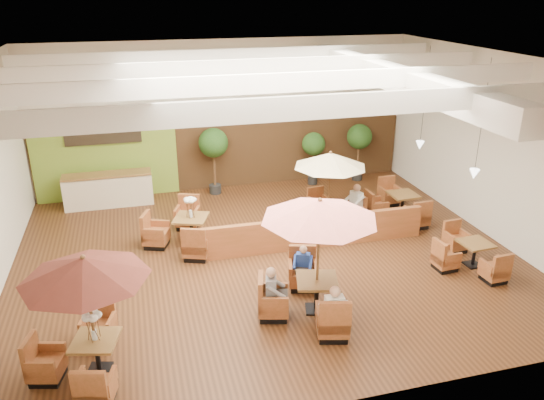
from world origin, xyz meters
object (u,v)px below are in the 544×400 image
object	(u,v)px
table_2	(330,175)
table_5	(395,206)
table_4	(466,256)
booth_divider	(311,233)
topiary_1	(313,146)
table_0	(84,291)
table_1	(316,232)
table_3	(182,229)
topiary_2	(359,139)
topiary_0	(213,145)
diner_4	(355,200)
diner_0	(334,306)
diner_1	(303,262)
service_counter	(109,190)
diner_2	(273,288)
diner_3	(339,215)

from	to	relation	value
table_2	table_5	distance (m)	2.78
table_4	table_5	world-z (taller)	table_5
booth_divider	topiary_1	distance (m)	5.58
table_0	table_5	size ratio (longest dim) A/B	1.03
table_0	topiary_1	world-z (taller)	table_0
table_0	table_1	bearing A→B (deg)	25.03
table_3	topiary_2	world-z (taller)	topiary_2
topiary_0	diner_4	size ratio (longest dim) A/B	2.91
table_0	topiary_0	bearing A→B (deg)	81.38
table_5	diner_0	world-z (taller)	diner_0
topiary_0	diner_1	world-z (taller)	topiary_0
table_4	diner_0	bearing A→B (deg)	-160.21
booth_divider	topiary_1	xyz separation A→B (m)	(1.85, 5.16, 1.05)
booth_divider	table_0	size ratio (longest dim) A/B	2.60
service_counter	table_1	distance (m)	9.51
service_counter	diner_0	xyz separation A→B (m)	(4.86, -9.15, 0.19)
diner_0	diner_2	world-z (taller)	diner_2
service_counter	topiary_1	bearing A→B (deg)	1.50
table_2	booth_divider	bearing A→B (deg)	-135.97
diner_4	table_3	bearing A→B (deg)	76.23
service_counter	diner_0	world-z (taller)	diner_0
table_1	table_2	size ratio (longest dim) A/B	1.19
booth_divider	table_5	size ratio (longest dim) A/B	2.68
service_counter	table_1	size ratio (longest dim) A/B	1.01
booth_divider	table_0	distance (m)	7.32
diner_1	diner_3	distance (m)	3.21
booth_divider	table_1	bearing A→B (deg)	-107.21
table_5	diner_2	distance (m)	7.17
booth_divider	table_1	world-z (taller)	table_1
diner_3	topiary_1	bearing A→B (deg)	81.02
diner_1	diner_4	size ratio (longest dim) A/B	0.83
table_1	diner_3	world-z (taller)	table_1
table_5	diner_3	world-z (taller)	diner_3
topiary_2	diner_2	size ratio (longest dim) A/B	2.67
booth_divider	table_0	xyz separation A→B (m)	(-5.95, -4.04, 1.40)
booth_divider	diner_3	size ratio (longest dim) A/B	9.56
diner_1	table_1	bearing A→B (deg)	110.52
booth_divider	topiary_0	world-z (taller)	topiary_0
table_2	table_5	size ratio (longest dim) A/B	0.96
table_4	diner_2	size ratio (longest dim) A/B	2.82
topiary_1	diner_0	bearing A→B (deg)	-106.56
table_3	diner_4	size ratio (longest dim) A/B	3.51
booth_divider	table_0	world-z (taller)	table_0
service_counter	diner_3	world-z (taller)	diner_3
topiary_0	booth_divider	bearing A→B (deg)	-68.83
diner_2	table_4	bearing A→B (deg)	114.35
booth_divider	diner_2	bearing A→B (deg)	-121.85
table_2	diner_4	bearing A→B (deg)	-8.34
service_counter	table_1	bearing A→B (deg)	-59.42
table_0	table_3	size ratio (longest dim) A/B	0.90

